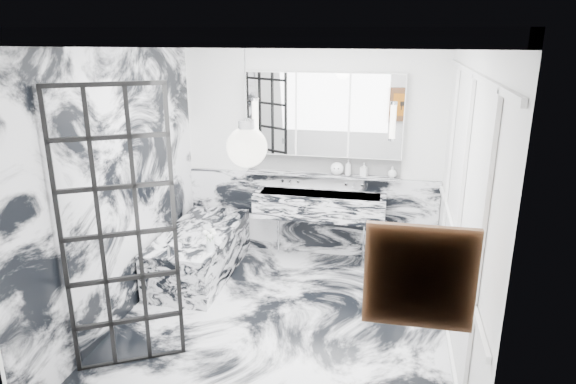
% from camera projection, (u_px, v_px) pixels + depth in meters
% --- Properties ---
extents(floor, '(3.60, 3.60, 0.00)m').
position_uv_depth(floor, '(281.00, 324.00, 5.09)').
color(floor, silver).
rests_on(floor, ground).
extents(ceiling, '(3.60, 3.60, 0.00)m').
position_uv_depth(ceiling, '(279.00, 28.00, 4.25)').
color(ceiling, white).
rests_on(ceiling, wall_back).
extents(wall_back, '(3.60, 0.00, 3.60)m').
position_uv_depth(wall_back, '(311.00, 147.00, 6.35)').
color(wall_back, white).
rests_on(wall_back, floor).
extents(wall_front, '(3.60, 0.00, 3.60)m').
position_uv_depth(wall_front, '(214.00, 279.00, 2.99)').
color(wall_front, white).
rests_on(wall_front, floor).
extents(wall_left, '(0.00, 3.60, 3.60)m').
position_uv_depth(wall_left, '(119.00, 180.00, 4.97)').
color(wall_left, white).
rests_on(wall_left, floor).
extents(wall_right, '(0.00, 3.60, 3.60)m').
position_uv_depth(wall_right, '(464.00, 201.00, 4.36)').
color(wall_right, white).
rests_on(wall_right, floor).
extents(marble_clad_back, '(3.18, 0.05, 1.05)m').
position_uv_depth(marble_clad_back, '(310.00, 214.00, 6.59)').
color(marble_clad_back, silver).
rests_on(marble_clad_back, floor).
extents(marble_clad_left, '(0.02, 3.56, 2.68)m').
position_uv_depth(marble_clad_left, '(121.00, 186.00, 4.99)').
color(marble_clad_left, silver).
rests_on(marble_clad_left, floor).
extents(panel_molding, '(0.03, 3.40, 2.30)m').
position_uv_depth(panel_molding, '(460.00, 211.00, 4.40)').
color(panel_molding, white).
rests_on(panel_molding, floor).
extents(soap_bottle_a, '(0.09, 0.09, 0.19)m').
position_uv_depth(soap_bottle_a, '(348.00, 167.00, 6.24)').
color(soap_bottle_a, '#8C5919').
rests_on(soap_bottle_a, ledge).
extents(soap_bottle_b, '(0.09, 0.10, 0.17)m').
position_uv_depth(soap_bottle_b, '(364.00, 169.00, 6.21)').
color(soap_bottle_b, '#4C4C51').
rests_on(soap_bottle_b, ledge).
extents(soap_bottle_c, '(0.12, 0.12, 0.14)m').
position_uv_depth(soap_bottle_c, '(392.00, 172.00, 6.15)').
color(soap_bottle_c, silver).
rests_on(soap_bottle_c, ledge).
extents(face_pot, '(0.16, 0.16, 0.16)m').
position_uv_depth(face_pot, '(337.00, 169.00, 6.27)').
color(face_pot, white).
rests_on(face_pot, ledge).
extents(amber_bottle, '(0.04, 0.04, 0.10)m').
position_uv_depth(amber_bottle, '(337.00, 171.00, 6.28)').
color(amber_bottle, '#8C5919').
rests_on(amber_bottle, ledge).
extents(flower_vase, '(0.09, 0.09, 0.12)m').
position_uv_depth(flower_vase, '(210.00, 246.00, 5.41)').
color(flower_vase, silver).
rests_on(flower_vase, bathtub).
extents(crittall_door, '(0.79, 0.46, 2.40)m').
position_uv_depth(crittall_door, '(120.00, 234.00, 4.17)').
color(crittall_door, black).
rests_on(crittall_door, floor).
extents(artwork, '(0.50, 0.05, 0.50)m').
position_uv_depth(artwork, '(419.00, 277.00, 2.77)').
color(artwork, orange).
rests_on(artwork, wall_front).
extents(pendant_light, '(0.25, 0.25, 0.25)m').
position_uv_depth(pendant_light, '(247.00, 147.00, 3.19)').
color(pendant_light, white).
rests_on(pendant_light, ceiling).
extents(trough_sink, '(1.60, 0.45, 0.30)m').
position_uv_depth(trough_sink, '(320.00, 205.00, 6.29)').
color(trough_sink, silver).
rests_on(trough_sink, wall_back).
extents(ledge, '(1.90, 0.14, 0.04)m').
position_uv_depth(ledge, '(322.00, 175.00, 6.35)').
color(ledge, silver).
rests_on(ledge, wall_back).
extents(subway_tile, '(1.90, 0.03, 0.23)m').
position_uv_depth(subway_tile, '(323.00, 163.00, 6.36)').
color(subway_tile, white).
rests_on(subway_tile, wall_back).
extents(mirror_cabinet, '(1.90, 0.16, 1.00)m').
position_uv_depth(mirror_cabinet, '(323.00, 115.00, 6.12)').
color(mirror_cabinet, white).
rests_on(mirror_cabinet, wall_back).
extents(sconce_left, '(0.07, 0.07, 0.40)m').
position_uv_depth(sconce_left, '(255.00, 117.00, 6.20)').
color(sconce_left, white).
rests_on(sconce_left, mirror_cabinet).
extents(sconce_right, '(0.07, 0.07, 0.40)m').
position_uv_depth(sconce_right, '(393.00, 122.00, 5.89)').
color(sconce_right, white).
rests_on(sconce_right, mirror_cabinet).
extents(bathtub, '(0.75, 1.65, 0.55)m').
position_uv_depth(bathtub, '(200.00, 252.00, 6.07)').
color(bathtub, silver).
rests_on(bathtub, floor).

